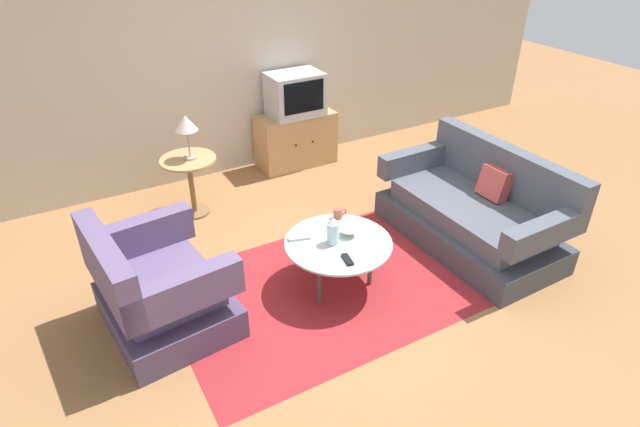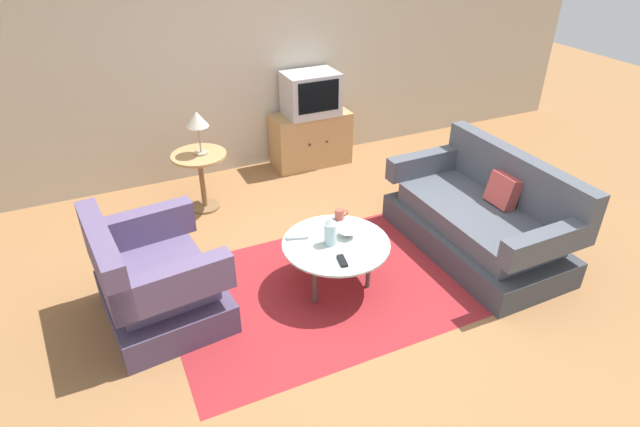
# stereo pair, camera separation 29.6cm
# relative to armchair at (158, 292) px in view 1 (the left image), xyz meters

# --- Properties ---
(ground_plane) EXTENTS (16.00, 16.00, 0.00)m
(ground_plane) POSITION_rel_armchair_xyz_m (1.39, -0.22, -0.31)
(ground_plane) COLOR olive
(back_wall) EXTENTS (9.00, 0.12, 2.70)m
(back_wall) POSITION_rel_armchair_xyz_m (1.39, 2.25, 1.04)
(back_wall) COLOR #BCB29E
(back_wall) RESTS_ON ground
(area_rug) EXTENTS (2.61, 1.64, 0.00)m
(area_rug) POSITION_rel_armchair_xyz_m (1.35, -0.23, -0.31)
(area_rug) COLOR maroon
(area_rug) RESTS_ON ground
(armchair) EXTENTS (0.90, 1.03, 0.85)m
(armchair) POSITION_rel_armchair_xyz_m (0.00, 0.00, 0.00)
(armchair) COLOR #4B3E5C
(armchair) RESTS_ON ground
(couch) EXTENTS (0.88, 1.66, 0.86)m
(couch) POSITION_rel_armchair_xyz_m (2.74, -0.27, -0.02)
(couch) COLOR #3E424B
(couch) RESTS_ON ground
(coffee_table) EXTENTS (0.84, 0.84, 0.42)m
(coffee_table) POSITION_rel_armchair_xyz_m (1.35, -0.23, 0.08)
(coffee_table) COLOR #B2C6C1
(coffee_table) RESTS_ON ground
(side_table) EXTENTS (0.53, 0.53, 0.59)m
(side_table) POSITION_rel_armchair_xyz_m (0.70, 1.44, 0.12)
(side_table) COLOR tan
(side_table) RESTS_ON ground
(tv_stand) EXTENTS (0.89, 0.43, 0.61)m
(tv_stand) POSITION_rel_armchair_xyz_m (2.10, 1.95, -0.00)
(tv_stand) COLOR tan
(tv_stand) RESTS_ON ground
(television) EXTENTS (0.59, 0.42, 0.47)m
(television) POSITION_rel_armchair_xyz_m (2.10, 1.94, 0.54)
(television) COLOR #B7B7BC
(television) RESTS_ON tv_stand
(table_lamp) EXTENTS (0.21, 0.21, 0.42)m
(table_lamp) POSITION_rel_armchair_xyz_m (0.73, 1.44, 0.62)
(table_lamp) COLOR #9E937A
(table_lamp) RESTS_ON side_table
(vase) EXTENTS (0.10, 0.10, 0.23)m
(vase) POSITION_rel_armchair_xyz_m (1.30, -0.22, 0.22)
(vase) COLOR silver
(vase) RESTS_ON coffee_table
(mug) EXTENTS (0.12, 0.07, 0.09)m
(mug) POSITION_rel_armchair_xyz_m (1.53, 0.07, 0.15)
(mug) COLOR #B74C3D
(mug) RESTS_ON coffee_table
(bowl) EXTENTS (0.15, 0.15, 0.06)m
(bowl) POSITION_rel_armchair_xyz_m (1.46, -0.19, 0.14)
(bowl) COLOR silver
(bowl) RESTS_ON coffee_table
(tv_remote_dark) EXTENTS (0.07, 0.15, 0.02)m
(tv_remote_dark) POSITION_rel_armchair_xyz_m (1.28, -0.47, 0.12)
(tv_remote_dark) COLOR black
(tv_remote_dark) RESTS_ON coffee_table
(tv_remote_silver) EXTENTS (0.18, 0.10, 0.02)m
(tv_remote_silver) POSITION_rel_armchair_xyz_m (1.10, -0.05, 0.12)
(tv_remote_silver) COLOR #B2B2B7
(tv_remote_silver) RESTS_ON coffee_table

